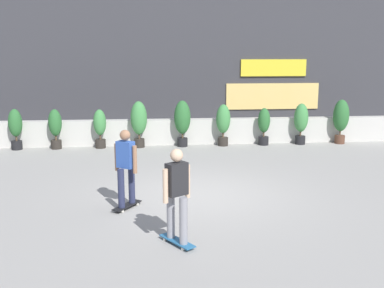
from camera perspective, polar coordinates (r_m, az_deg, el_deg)
ground_plane at (r=10.83m, az=0.74°, el=-6.25°), size 48.00×48.00×0.00m
planter_wall at (r=16.54m, az=-1.45°, el=1.55°), size 18.00×0.40×0.90m
building_backdrop at (r=20.29m, az=-2.26°, el=11.31°), size 20.00×2.08×6.50m
potted_plant_0 at (r=16.63m, az=-21.02°, el=2.03°), size 0.46×0.46×1.39m
potted_plant_1 at (r=16.32m, az=-16.58°, el=2.09°), size 0.45×0.45×1.36m
potted_plant_2 at (r=16.10m, az=-11.34°, el=2.15°), size 0.44×0.44×1.34m
potted_plant_3 at (r=15.99m, az=-6.59°, el=2.92°), size 0.57×0.57×1.61m
potted_plant_4 at (r=16.02m, az=-1.21°, el=3.04°), size 0.57×0.57×1.62m
potted_plant_5 at (r=16.20m, az=3.89°, el=2.75°), size 0.50×0.50×1.47m
potted_plant_6 at (r=16.51m, az=8.90°, el=2.42°), size 0.43×0.43×1.32m
potted_plant_7 at (r=16.88m, az=13.35°, el=2.82°), size 0.50×0.50×1.47m
potted_plant_8 at (r=17.39m, az=17.97°, el=3.10°), size 0.56×0.56×1.59m
skater_by_wall_left at (r=7.83m, az=-1.89°, el=-6.01°), size 0.61×0.78×1.70m
skater_foreground at (r=9.73m, az=-8.19°, el=-2.65°), size 0.62×0.77×1.70m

